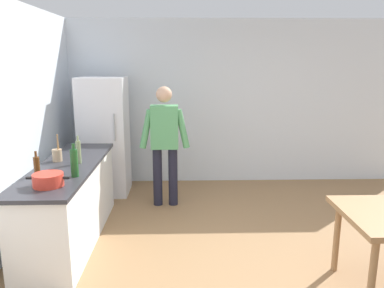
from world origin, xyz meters
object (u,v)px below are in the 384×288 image
object	(u,v)px
bottle_beer_brown	(37,166)
bottle_vinegar_tall	(78,152)
refrigerator	(104,136)
person	(165,138)
bottle_wine_green	(74,163)
utensil_jar	(57,155)
cooking_pot	(48,180)

from	to	relation	value
bottle_beer_brown	bottle_vinegar_tall	bearing A→B (deg)	58.17
refrigerator	bottle_beer_brown	world-z (taller)	refrigerator
person	bottle_vinegar_tall	bearing A→B (deg)	-133.27
bottle_wine_green	bottle_vinegar_tall	bearing A→B (deg)	100.29
bottle_wine_green	utensil_jar	bearing A→B (deg)	121.38
cooking_pot	utensil_jar	distance (m)	0.91
bottle_beer_brown	bottle_vinegar_tall	distance (m)	0.56
bottle_wine_green	bottle_beer_brown	bearing A→B (deg)	176.64
cooking_pot	bottle_beer_brown	bearing A→B (deg)	124.86
person	bottle_beer_brown	distance (m)	1.91
person	bottle_vinegar_tall	world-z (taller)	person
cooking_pot	bottle_beer_brown	distance (m)	0.38
refrigerator	bottle_beer_brown	size ratio (longest dim) A/B	6.92
refrigerator	cooking_pot	distance (m)	2.33
cooking_pot	bottle_vinegar_tall	size ratio (longest dim) A/B	1.25
bottle_wine_green	bottle_vinegar_tall	distance (m)	0.50
refrigerator	utensil_jar	bearing A→B (deg)	-100.12
refrigerator	cooking_pot	size ratio (longest dim) A/B	4.50
person	cooking_pot	size ratio (longest dim) A/B	4.25
bottle_wine_green	bottle_vinegar_tall	xyz separation A→B (m)	(-0.09, 0.50, -0.01)
utensil_jar	cooking_pot	bearing A→B (deg)	-77.40
person	bottle_vinegar_tall	xyz separation A→B (m)	(-0.93, -0.99, 0.06)
refrigerator	cooking_pot	bearing A→B (deg)	-91.42
refrigerator	person	size ratio (longest dim) A/B	1.06
utensil_jar	bottle_beer_brown	size ratio (longest dim) A/B	1.23
utensil_jar	bottle_beer_brown	xyz separation A→B (m)	(-0.02, -0.58, 0.03)
cooking_pot	utensil_jar	world-z (taller)	utensil_jar
refrigerator	cooking_pot	xyz separation A→B (m)	(-0.06, -2.33, 0.06)
cooking_pot	bottle_vinegar_tall	xyz separation A→B (m)	(0.08, 0.78, 0.08)
bottle_vinegar_tall	refrigerator	bearing A→B (deg)	90.74
bottle_vinegar_tall	cooking_pot	bearing A→B (deg)	-95.66
utensil_jar	bottle_wine_green	size ratio (longest dim) A/B	0.94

